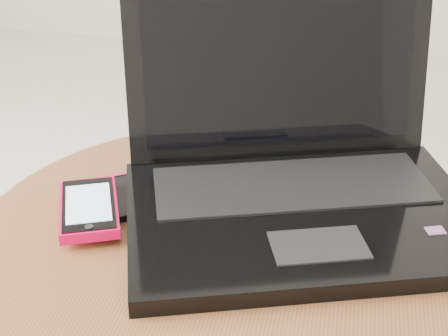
# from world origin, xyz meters

# --- Properties ---
(table) EXTENTS (0.59, 0.59, 0.47)m
(table) POSITION_xyz_m (0.10, -0.07, 0.37)
(table) COLOR brown
(table) RESTS_ON ground
(laptop) EXTENTS (0.48, 0.43, 0.26)m
(laptop) POSITION_xyz_m (0.18, 0.00, 0.51)
(laptop) COLOR black
(laptop) RESTS_ON table
(phone_black) EXTENTS (0.10, 0.12, 0.01)m
(phone_black) POSITION_xyz_m (-0.03, -0.03, 0.47)
(phone_black) COLOR black
(phone_black) RESTS_ON table
(phone_pink) EXTENTS (0.11, 0.14, 0.01)m
(phone_pink) POSITION_xyz_m (-0.05, -0.08, 0.48)
(phone_pink) COLOR #DE0342
(phone_pink) RESTS_ON phone_black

